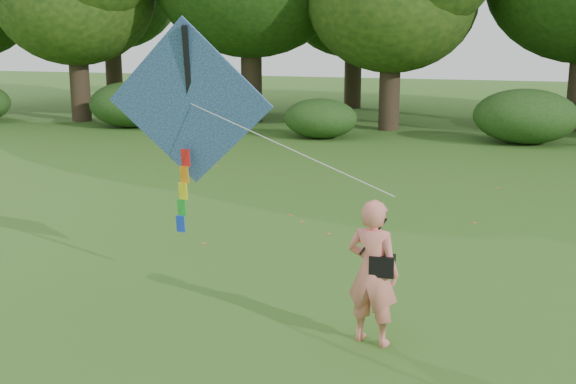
# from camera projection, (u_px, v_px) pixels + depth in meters

# --- Properties ---
(ground) EXTENTS (100.00, 100.00, 0.00)m
(ground) POSITION_uv_depth(u_px,v_px,m) (293.00, 348.00, 8.90)
(ground) COLOR #265114
(ground) RESTS_ON ground
(man_kite_flyer) EXTENTS (0.76, 0.59, 1.85)m
(man_kite_flyer) POSITION_uv_depth(u_px,v_px,m) (373.00, 272.00, 8.87)
(man_kite_flyer) COLOR #F17F71
(man_kite_flyer) RESTS_ON ground
(bystander_left) EXTENTS (1.02, 0.85, 1.91)m
(bystander_left) POSITION_uv_depth(u_px,v_px,m) (210.00, 103.00, 28.81)
(bystander_left) COLOR #262733
(bystander_left) RESTS_ON ground
(crossbody_bag) EXTENTS (0.43, 0.20, 0.72)m
(crossbody_bag) POSITION_uv_depth(u_px,v_px,m) (382.00, 264.00, 8.78)
(crossbody_bag) COLOR black
(crossbody_bag) RESTS_ON ground
(flying_kite) EXTENTS (4.54, 1.84, 3.24)m
(flying_kite) POSITION_uv_depth(u_px,v_px,m) (190.00, 106.00, 10.60)
(flying_kite) COLOR #2634A6
(flying_kite) RESTS_ON ground
(shrub_band) EXTENTS (39.15, 3.22, 1.88)m
(shrub_band) POSITION_uv_depth(u_px,v_px,m) (414.00, 116.00, 25.35)
(shrub_band) COLOR #264919
(shrub_band) RESTS_ON ground
(fallen_leaves) EXTENTS (10.29, 13.93, 0.01)m
(fallen_leaves) POSITION_uv_depth(u_px,v_px,m) (338.00, 246.00, 13.06)
(fallen_leaves) COLOR olive
(fallen_leaves) RESTS_ON ground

